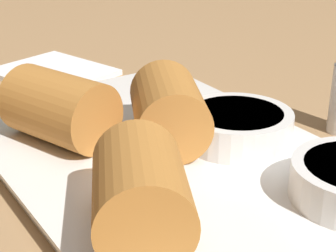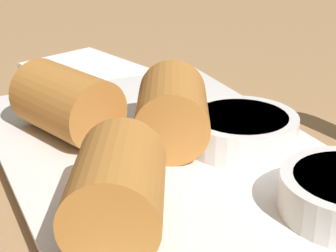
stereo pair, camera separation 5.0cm
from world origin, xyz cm
name	(u,v)px [view 2 (the right image)]	position (x,y,z in cm)	size (l,w,h in cm)	color
table_surface	(155,182)	(0.00, 0.00, 1.00)	(180.00, 140.00, 2.00)	#A87F54
serving_plate	(168,161)	(0.44, 0.91, 2.76)	(34.14, 22.97, 1.50)	white
roll_front_left	(117,185)	(7.85, -5.79, 6.20)	(9.64, 8.44, 5.40)	#B77533
roll_front_right	(63,101)	(-6.32, -4.96, 6.20)	(9.51, 7.78, 5.40)	#B77533
roll_back_left	(172,107)	(-1.53, 2.20, 6.20)	(9.63, 8.41, 5.40)	#B77533
dipping_bowl_near	(241,129)	(1.56, 6.46, 4.82)	(8.60, 8.60, 2.42)	white
napkin	(83,68)	(-25.57, 2.51, 2.30)	(14.22, 13.04, 0.60)	white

